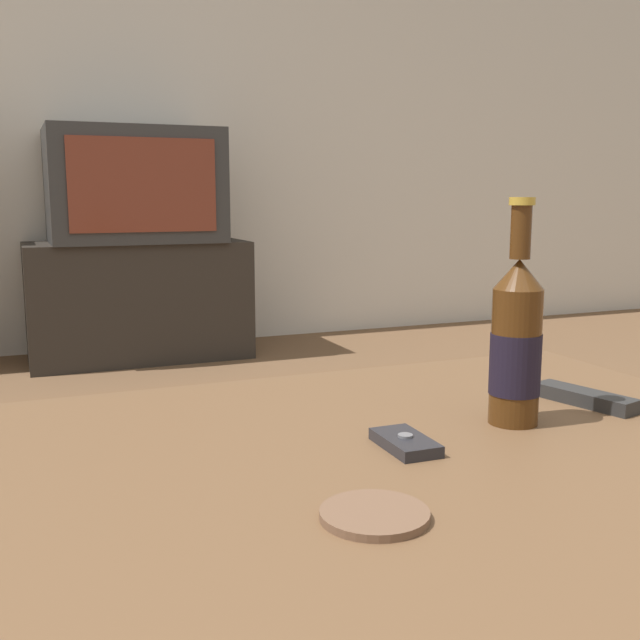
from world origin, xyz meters
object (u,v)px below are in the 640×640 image
at_px(television, 134,186).
at_px(beer_bottle, 516,343).
at_px(cell_phone, 405,442).
at_px(remote_control, 585,398).
at_px(tv_stand, 139,300).

xyz_separation_m(television, beer_bottle, (0.07, -2.64, -0.23)).
distance_m(cell_phone, remote_control, 0.33).
bearing_deg(beer_bottle, remote_control, 12.63).
height_order(beer_bottle, remote_control, beer_bottle).
relative_size(television, cell_phone, 7.67).
xyz_separation_m(beer_bottle, remote_control, (0.15, 0.03, -0.10)).
relative_size(beer_bottle, remote_control, 1.89).
height_order(tv_stand, television, television).
height_order(cell_phone, remote_control, remote_control).
bearing_deg(remote_control, beer_bottle, 178.18).
xyz_separation_m(tv_stand, beer_bottle, (0.07, -2.65, 0.28)).
bearing_deg(remote_control, cell_phone, 177.20).
height_order(television, cell_phone, television).
bearing_deg(beer_bottle, television, 91.55).
bearing_deg(remote_control, tv_stand, 80.38).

